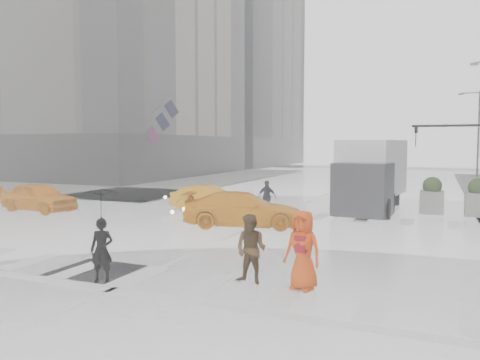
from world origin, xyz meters
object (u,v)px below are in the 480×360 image
at_px(traffic_signal_pole, 480,151).
at_px(pedestrian_orange, 303,250).
at_px(taxi_mid, 208,199).
at_px(box_truck, 370,173).
at_px(taxi_front, 39,197).
at_px(pedestrian_brown, 251,249).

xyz_separation_m(traffic_signal_pole, pedestrian_orange, (-4.74, -13.41, -2.24)).
relative_size(traffic_signal_pole, taxi_mid, 1.10).
relative_size(pedestrian_orange, box_truck, 0.28).
bearing_deg(taxi_front, box_truck, -59.78).
height_order(pedestrian_brown, taxi_front, pedestrian_brown).
height_order(taxi_front, box_truck, box_truck).
relative_size(taxi_front, taxi_mid, 1.10).
bearing_deg(taxi_front, taxi_mid, -60.62).
bearing_deg(traffic_signal_pole, pedestrian_orange, -109.49).
height_order(pedestrian_orange, taxi_front, pedestrian_orange).
height_order(traffic_signal_pole, pedestrian_brown, traffic_signal_pole).
relative_size(traffic_signal_pole, pedestrian_brown, 2.54).
xyz_separation_m(pedestrian_orange, taxi_front, (-16.25, 7.40, -0.21)).
distance_m(traffic_signal_pole, pedestrian_brown, 14.96).
bearing_deg(box_truck, taxi_front, -148.36).
distance_m(traffic_signal_pole, taxi_mid, 13.33).
xyz_separation_m(traffic_signal_pole, box_truck, (-5.08, 1.03, -1.22)).
bearing_deg(taxi_mid, pedestrian_brown, -139.43).
bearing_deg(traffic_signal_pole, box_truck, 168.48).
bearing_deg(pedestrian_orange, taxi_front, 167.97).
height_order(traffic_signal_pole, pedestrian_orange, traffic_signal_pole).
bearing_deg(taxi_mid, taxi_front, 121.86).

